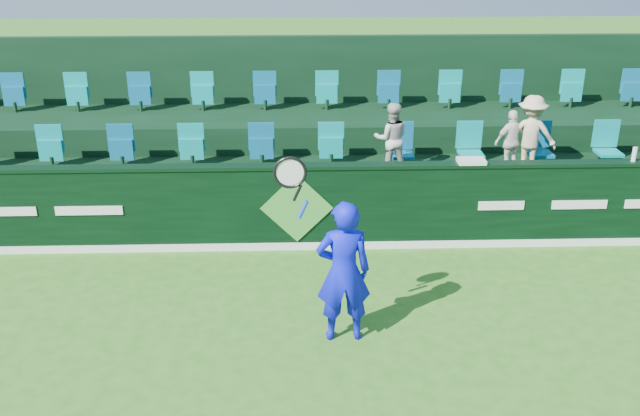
{
  "coord_description": "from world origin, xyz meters",
  "views": [
    {
      "loc": [
        0.04,
        -5.99,
        4.82
      ],
      "look_at": [
        0.31,
        2.8,
        1.15
      ],
      "focal_mm": 40.0,
      "sensor_mm": 36.0,
      "label": 1
    }
  ],
  "objects_px": {
    "spectator_left": "(391,139)",
    "spectator_right": "(531,134)",
    "towel": "(471,161)",
    "tennis_player": "(343,271)",
    "drinks_bottle": "(634,154)",
    "spectator_middle": "(511,141)"
  },
  "relations": [
    {
      "from": "spectator_left",
      "to": "spectator_right",
      "type": "xyz_separation_m",
      "value": [
        2.29,
        0.0,
        0.05
      ]
    },
    {
      "from": "towel",
      "to": "tennis_player",
      "type": "bearing_deg",
      "value": -129.06
    },
    {
      "from": "tennis_player",
      "to": "spectator_right",
      "type": "distance_m",
      "value": 4.97
    },
    {
      "from": "spectator_left",
      "to": "drinks_bottle",
      "type": "xyz_separation_m",
      "value": [
        3.51,
        -1.12,
        0.06
      ]
    },
    {
      "from": "spectator_left",
      "to": "towel",
      "type": "distance_m",
      "value": 1.54
    },
    {
      "from": "tennis_player",
      "to": "drinks_bottle",
      "type": "height_order",
      "value": "tennis_player"
    },
    {
      "from": "spectator_right",
      "to": "tennis_player",
      "type": "bearing_deg",
      "value": 64.84
    },
    {
      "from": "spectator_middle",
      "to": "tennis_player",
      "type": "bearing_deg",
      "value": 33.58
    },
    {
      "from": "spectator_right",
      "to": "towel",
      "type": "distance_m",
      "value": 1.67
    },
    {
      "from": "spectator_middle",
      "to": "towel",
      "type": "distance_m",
      "value": 1.45
    },
    {
      "from": "towel",
      "to": "spectator_middle",
      "type": "bearing_deg",
      "value": 50.43
    },
    {
      "from": "tennis_player",
      "to": "spectator_right",
      "type": "bearing_deg",
      "value": 48.03
    },
    {
      "from": "drinks_bottle",
      "to": "spectator_left",
      "type": "bearing_deg",
      "value": 162.32
    },
    {
      "from": "tennis_player",
      "to": "spectator_middle",
      "type": "relative_size",
      "value": 2.3
    },
    {
      "from": "tennis_player",
      "to": "drinks_bottle",
      "type": "distance_m",
      "value": 5.22
    },
    {
      "from": "tennis_player",
      "to": "towel",
      "type": "bearing_deg",
      "value": 50.94
    },
    {
      "from": "spectator_middle",
      "to": "spectator_right",
      "type": "bearing_deg",
      "value": 162.8
    },
    {
      "from": "tennis_player",
      "to": "spectator_left",
      "type": "height_order",
      "value": "tennis_player"
    },
    {
      "from": "tennis_player",
      "to": "spectator_right",
      "type": "height_order",
      "value": "tennis_player"
    },
    {
      "from": "spectator_right",
      "to": "drinks_bottle",
      "type": "relative_size",
      "value": 5.9
    },
    {
      "from": "spectator_left",
      "to": "spectator_right",
      "type": "height_order",
      "value": "spectator_right"
    },
    {
      "from": "towel",
      "to": "drinks_bottle",
      "type": "distance_m",
      "value": 2.46
    }
  ]
}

